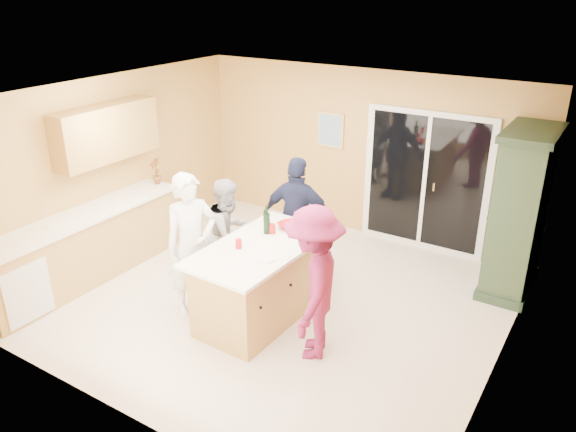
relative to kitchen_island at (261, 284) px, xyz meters
The scene contains 22 objects.
floor 0.63m from the kitchen_island, 103.42° to the left, with size 5.50×5.50×0.00m, color beige.
ceiling 2.19m from the kitchen_island, 103.42° to the left, with size 5.50×5.00×0.10m, color white.
wall_back 3.06m from the kitchen_island, 92.02° to the left, with size 5.50×0.10×2.60m, color #E8AD5F.
wall_front 2.24m from the kitchen_island, 92.87° to the right, with size 5.50×0.10×2.60m, color #E8AD5F.
wall_left 3.01m from the kitchen_island, behind, with size 0.10×5.00×2.60m, color #E8AD5F.
wall_right 2.81m from the kitchen_island, ahead, with size 0.10×5.00×2.60m, color #E8AD5F.
left_cabinet_run 2.62m from the kitchen_island, 166.44° to the right, with size 0.65×3.05×1.24m.
upper_cabinets 3.04m from the kitchen_island, behind, with size 0.35×1.60×0.75m, color #B28645.
sliding_door 3.11m from the kitchen_island, 71.92° to the left, with size 1.90×0.07×2.10m.
framed_picture 3.20m from the kitchen_island, 102.66° to the left, with size 0.46×0.04×0.56m.
kitchen_island is the anchor object (origin of this frame).
green_hutch 3.38m from the kitchen_island, 44.08° to the left, with size 0.62×1.18×2.16m.
woman_white 0.95m from the kitchen_island, 160.62° to the right, with size 0.65×0.42×1.77m, color white.
woman_grey 0.94m from the kitchen_island, 151.92° to the left, with size 0.73×0.57×1.50m, color #9D9D9F.
woman_navy 1.19m from the kitchen_island, 98.13° to the left, with size 1.00×0.42×1.70m, color #181F34.
woman_magenta 1.00m from the kitchen_island, 17.75° to the right, with size 1.11×0.64×1.72m, color maroon.
serving_bowl 0.81m from the kitchen_island, 86.74° to the left, with size 0.28×0.28×0.07m, color #B61415.
tulip_vase 2.82m from the kitchen_island, 159.41° to the left, with size 0.22×0.15×0.42m, color red.
tumbler_near 0.62m from the kitchen_island, 133.02° to the right, with size 0.08×0.08×0.11m, color #B61415.
tumbler_far 0.68m from the kitchen_island, 100.79° to the left, with size 0.08×0.08×0.12m, color #B61415.
wine_bottle 0.73m from the kitchen_island, 111.09° to the left, with size 0.08×0.08×0.35m.
white_plate 0.63m from the kitchen_island, 44.46° to the right, with size 0.20×0.20×0.01m, color silver.
Camera 1 is at (3.47, -5.21, 3.82)m, focal length 35.00 mm.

